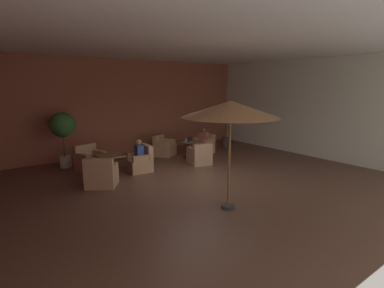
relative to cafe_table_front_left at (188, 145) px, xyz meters
The scene contains 19 objects.
ground_plane 3.10m from the cafe_table_front_left, 117.81° to the right, with size 11.39×10.21×0.02m, color brown.
wall_back_brick 3.12m from the cafe_table_front_left, 121.10° to the left, with size 11.39×0.08×3.92m, color brown.
wall_right_plain 5.23m from the cafe_table_front_left, 32.57° to the right, with size 0.08×10.21×3.92m, color silver.
ceiling_slab 4.61m from the cafe_table_front_left, 117.81° to the right, with size 11.39×10.21×0.06m, color silver.
cafe_table_front_left is the anchor object (origin of this frame).
armchair_front_left_north 1.09m from the cafe_table_front_left, 15.00° to the left, with size 0.88×0.88×0.81m.
armchair_front_left_east 1.09m from the cafe_table_front_left, 123.49° to the left, with size 1.04×1.04×0.85m.
armchair_front_left_south 1.10m from the cafe_table_front_left, 102.73° to the right, with size 0.88×0.93×0.80m.
cafe_table_front_right 3.49m from the cafe_table_front_left, behind, with size 0.80×0.80×0.68m.
armchair_front_right_north 3.81m from the cafe_table_front_left, behind, with size 1.02×1.00×0.89m.
armchair_front_right_east 4.26m from the cafe_table_front_left, 161.35° to the right, with size 1.09×1.08×0.88m.
armchair_front_right_south 2.50m from the cafe_table_front_left, 165.64° to the right, with size 0.80×0.78×0.89m.
patio_umbrella_tall_red 5.45m from the cafe_table_front_left, 115.04° to the right, with size 2.19×2.19×2.53m.
potted_tree_left_corner 4.66m from the cafe_table_front_left, 161.79° to the left, with size 0.87×0.87×1.96m.
potted_tree_mid_left 2.92m from the cafe_table_front_left, 15.41° to the left, with size 0.62×0.62×1.76m.
patron_blue_shirt 1.06m from the cafe_table_front_left, 15.00° to the left, with size 0.32×0.40×0.63m.
patron_by_window 2.55m from the cafe_table_front_left, 166.02° to the right, with size 0.25×0.37×0.69m.
iced_drink_cup 0.26m from the cafe_table_front_left, behind, with size 0.08×0.08×0.11m, color white.
open_laptop 0.26m from the cafe_table_front_left, 123.21° to the right, with size 0.37×0.32×0.20m.
Camera 1 is at (-5.36, -6.78, 2.86)m, focal length 27.84 mm.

